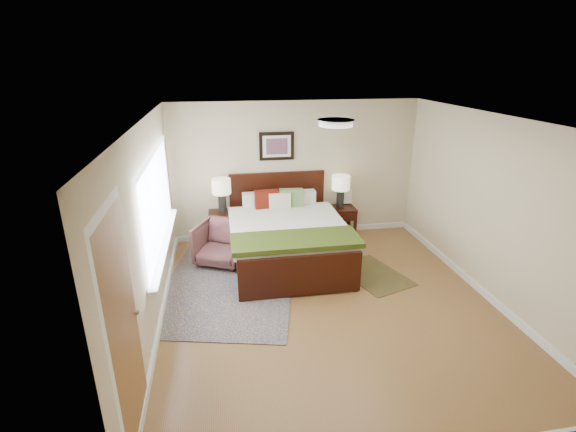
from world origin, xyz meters
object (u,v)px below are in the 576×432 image
at_px(nightstand_left, 223,219).
at_px(rug_persian, 228,285).
at_px(nightstand_right, 339,219).
at_px(lamp_right, 341,186).
at_px(lamp_left, 221,189).
at_px(armchair, 221,243).
at_px(bed, 287,230).

relative_size(nightstand_left, rug_persian, 0.23).
height_order(nightstand_right, lamp_right, lamp_right).
xyz_separation_m(nightstand_right, rug_persian, (-2.15, -1.53, -0.34)).
xyz_separation_m(lamp_left, armchair, (-0.06, -0.76, -0.69)).
bearing_deg(nightstand_left, armchair, -94.44).
height_order(bed, armchair, bed).
xyz_separation_m(nightstand_left, lamp_right, (2.16, 0.02, 0.51)).
relative_size(bed, lamp_left, 3.73).
distance_m(bed, armchair, 1.10).
relative_size(nightstand_left, nightstand_right, 1.06).
distance_m(lamp_right, rug_persian, 2.83).
height_order(nightstand_left, lamp_right, lamp_right).
relative_size(nightstand_left, armchair, 0.80).
bearing_deg(rug_persian, bed, 46.33).
height_order(lamp_left, armchair, lamp_left).
height_order(nightstand_right, lamp_left, lamp_left).
distance_m(nightstand_left, lamp_left, 0.55).
xyz_separation_m(lamp_left, rug_persian, (0.01, -1.55, -1.03)).
relative_size(nightstand_right, lamp_left, 0.93).
bearing_deg(nightstand_left, lamp_left, 90.00).
height_order(nightstand_left, nightstand_right, nightstand_left).
xyz_separation_m(bed, nightstand_left, (-1.01, 0.87, -0.08)).
bearing_deg(rug_persian, lamp_left, 103.45).
bearing_deg(nightstand_left, nightstand_right, 0.20).
xyz_separation_m(nightstand_right, armchair, (-2.22, -0.74, -0.00)).
height_order(lamp_left, rug_persian, lamp_left).
xyz_separation_m(nightstand_right, lamp_right, (0.00, 0.01, 0.64)).
bearing_deg(lamp_right, armchair, -161.15).
bearing_deg(nightstand_right, nightstand_left, -179.80).
distance_m(armchair, rug_persian, 0.86).
height_order(bed, lamp_left, bed).
bearing_deg(bed, lamp_left, 138.58).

